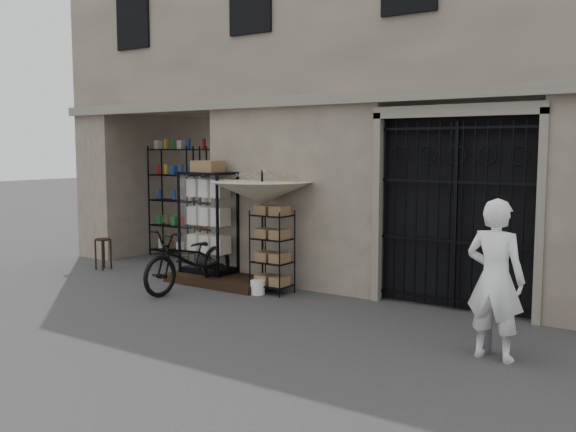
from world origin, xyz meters
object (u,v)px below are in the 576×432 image
Objects in this scene: steel_bollard at (486,321)px; shopkeeper at (492,358)px; market_umbrella at (262,187)px; wooden_stool at (103,253)px; wire_rack at (272,253)px; bicycle at (190,290)px; display_cabinet at (208,228)px; white_bucket at (258,287)px.

steel_bollard is 0.44m from shopkeeper.
market_umbrella is 4.05m from wooden_stool.
market_umbrella reaches higher than steel_bollard.
wire_rack is 2.23× the size of wooden_stool.
wire_rack reaches higher than bicycle.
bicycle is at bearing -142.72° from market_umbrella.
bicycle is at bearing -146.58° from wire_rack.
steel_bollard is (5.60, -1.34, -0.59)m from display_cabinet.
white_bucket reaches higher than shopkeeper.
bicycle reaches higher than shopkeeper.
display_cabinet reaches higher than shopkeeper.
white_bucket is 0.39× the size of wooden_stool.
display_cabinet is 2.53× the size of steel_bollard.
wire_rack is 1.60m from bicycle.
bicycle is 5.49m from shopkeeper.
display_cabinet is at bearing 9.27° from wooden_stool.
steel_bollard reaches higher than wooden_stool.
wire_rack is 4.39m from shopkeeper.
wooden_stool is at bearing 173.37° from steel_bollard.
market_umbrella is 3.93× the size of wooden_stool.
shopkeeper is (8.21, -1.07, -0.33)m from wooden_stool.
shopkeeper is at bearing -9.52° from wire_rack.
wire_rack is at bearing 56.73° from white_bucket.
wire_rack is at bearing -23.78° from market_umbrella.
market_umbrella is 2.19m from bicycle.
white_bucket is at bearing 167.12° from steel_bollard.
shopkeeper is (5.44, -0.68, 0.00)m from bicycle.
white_bucket is 3.93m from wooden_stool.
display_cabinet is at bearing 166.50° from steel_bollard.
bicycle is (-1.00, -0.76, -1.79)m from market_umbrella.
wire_rack is 0.69× the size of bicycle.
white_bucket is 0.12× the size of bicycle.
bicycle is (-1.31, -0.62, -0.69)m from wire_rack.
market_umbrella is 4.72m from steel_bollard.
display_cabinet reaches higher than bicycle.
display_cabinet is 1.74m from white_bucket.
wooden_stool is at bearing -165.93° from display_cabinet.
wire_rack reaches higher than steel_bollard.
white_bucket is 4.42m from shopkeeper.
wire_rack is (1.59, -0.17, -0.30)m from display_cabinet.
shopkeeper is (4.14, -1.30, -0.69)m from wire_rack.
steel_bollard is (4.01, -1.17, -0.29)m from wire_rack.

